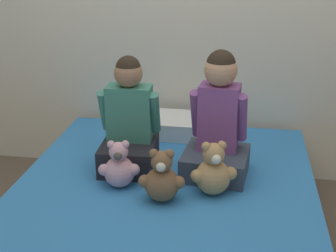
{
  "coord_description": "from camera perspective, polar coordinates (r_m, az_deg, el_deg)",
  "views": [
    {
      "loc": [
        0.36,
        -1.94,
        1.55
      ],
      "look_at": [
        0.0,
        0.25,
        0.66
      ],
      "focal_mm": 50.0,
      "sensor_mm": 36.0,
      "label": 1
    }
  ],
  "objects": [
    {
      "name": "teddy_bear_held_by_left_child",
      "position": [
        2.37,
        -5.97,
        -5.03
      ],
      "size": [
        0.21,
        0.16,
        0.25
      ],
      "rotation": [
        0.0,
        0.0,
        0.17
      ],
      "color": "#DBA3B2",
      "rests_on": "bed"
    },
    {
      "name": "child_on_right",
      "position": [
        2.44,
        6.09,
        0.12
      ],
      "size": [
        0.36,
        0.35,
        0.66
      ],
      "rotation": [
        0.0,
        0.0,
        -0.1
      ],
      "color": "#384251",
      "rests_on": "bed"
    },
    {
      "name": "child_on_left",
      "position": [
        2.52,
        -4.76,
        0.11
      ],
      "size": [
        0.33,
        0.34,
        0.61
      ],
      "rotation": [
        0.0,
        0.0,
        0.04
      ],
      "color": "black",
      "rests_on": "bed"
    },
    {
      "name": "teddy_bear_held_by_right_child",
      "position": [
        2.3,
        5.52,
        -5.59
      ],
      "size": [
        0.22,
        0.17,
        0.28
      ],
      "rotation": [
        0.0,
        0.0,
        0.33
      ],
      "color": "tan",
      "rests_on": "bed"
    },
    {
      "name": "teddy_bear_between_children",
      "position": [
        2.23,
        -0.76,
        -6.49
      ],
      "size": [
        0.22,
        0.17,
        0.27
      ],
      "rotation": [
        0.0,
        0.0,
        0.09
      ],
      "color": "brown",
      "rests_on": "bed"
    },
    {
      "name": "pillow_at_headboard",
      "position": [
        3.0,
        1.76,
        0.04
      ],
      "size": [
        0.54,
        0.31,
        0.11
      ],
      "color": "white",
      "rests_on": "bed"
    },
    {
      "name": "bed",
      "position": [
        2.4,
        -0.97,
        -12.7
      ],
      "size": [
        1.55,
        2.01,
        0.38
      ],
      "color": "#997F60",
      "rests_on": "ground_plane"
    }
  ]
}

